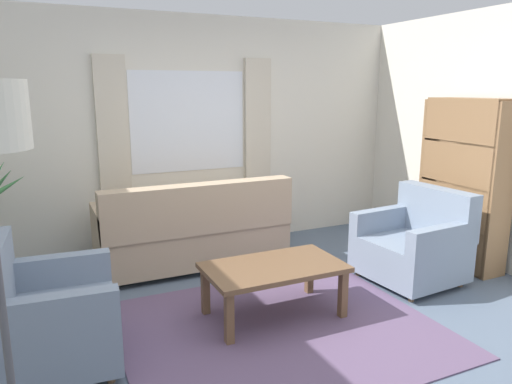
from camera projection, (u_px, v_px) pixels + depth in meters
The scene contains 9 objects.
ground_plane at pixel (279, 330), 3.69m from camera, with size 6.24×6.24×0.00m, color slate.
wall_back at pixel (188, 135), 5.42m from camera, with size 5.32×0.12×2.60m, color silver.
window_with_curtains at pixel (189, 122), 5.31m from camera, with size 1.98×0.07×1.40m.
area_rug at pixel (279, 329), 3.69m from camera, with size 2.36×2.02×0.01m, color #604C6B.
couch at pixel (194, 232), 4.92m from camera, with size 1.90×0.82×0.92m.
armchair_left at pixel (43, 317), 3.14m from camera, with size 0.88×0.89×0.88m.
armchair_right at pixel (415, 245), 4.58m from camera, with size 0.89×0.90×0.88m.
coffee_table at pixel (274, 272), 3.83m from camera, with size 1.10×0.64×0.44m.
bookshelf at pixel (463, 190), 4.89m from camera, with size 0.30×0.94×1.72m.
Camera 1 is at (-1.58, -2.99, 1.82)m, focal length 33.69 mm.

